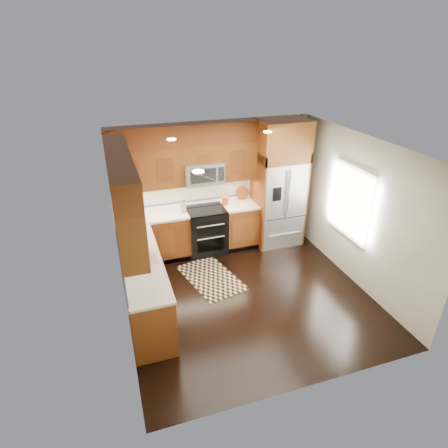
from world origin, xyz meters
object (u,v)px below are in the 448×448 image
object	(u,v)px
knife_block	(183,207)
utensil_crock	(225,199)
range	(206,230)
rug	(211,278)
refrigerator	(279,184)

from	to	relation	value
knife_block	utensil_crock	world-z (taller)	utensil_crock
range	utensil_crock	distance (m)	0.75
rug	knife_block	distance (m)	1.46
knife_block	range	bearing A→B (deg)	-2.61
range	rug	world-z (taller)	range
range	refrigerator	bearing A→B (deg)	-1.40
range	utensil_crock	world-z (taller)	utensil_crock
refrigerator	rug	bearing A→B (deg)	-151.63
rug	knife_block	xyz separation A→B (m)	(-0.24, 1.00, 1.04)
rug	utensil_crock	bearing A→B (deg)	45.38
range	knife_block	distance (m)	0.72
utensil_crock	knife_block	bearing A→B (deg)	-175.22
refrigerator	knife_block	world-z (taller)	refrigerator
knife_block	refrigerator	bearing A→B (deg)	-1.67
range	utensil_crock	size ratio (longest dim) A/B	2.55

